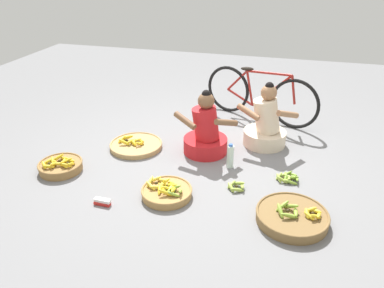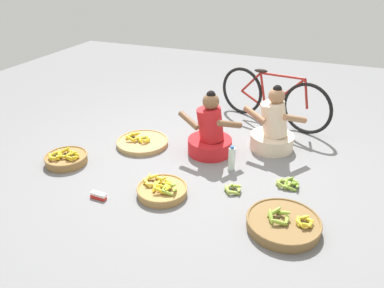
% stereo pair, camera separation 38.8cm
% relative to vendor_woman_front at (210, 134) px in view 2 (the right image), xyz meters
% --- Properties ---
extents(ground_plane, '(10.00, 10.00, 0.00)m').
position_rel_vendor_woman_front_xyz_m(ground_plane, '(-0.03, -0.30, -0.25)').
color(ground_plane, slate).
extents(vendor_woman_front, '(0.74, 0.52, 0.78)m').
position_rel_vendor_woman_front_xyz_m(vendor_woman_front, '(0.00, 0.00, 0.00)').
color(vendor_woman_front, red).
rests_on(vendor_woman_front, ground).
extents(vendor_woman_behind, '(0.74, 0.52, 0.80)m').
position_rel_vendor_woman_front_xyz_m(vendor_woman_behind, '(0.66, 0.39, 0.01)').
color(vendor_woman_behind, beige).
rests_on(vendor_woman_behind, ground).
extents(bicycle_leaning, '(1.61, 0.63, 0.73)m').
position_rel_vendor_woman_front_xyz_m(bicycle_leaning, '(0.50, 1.16, 0.11)').
color(bicycle_leaning, black).
rests_on(bicycle_leaning, ground).
extents(banana_basket_mid_left, '(0.50, 0.50, 0.15)m').
position_rel_vendor_woman_front_xyz_m(banana_basket_mid_left, '(-0.16, -0.98, -0.20)').
color(banana_basket_mid_left, '#A87F47').
rests_on(banana_basket_mid_left, ground).
extents(banana_basket_back_left, '(0.64, 0.64, 0.17)m').
position_rel_vendor_woman_front_xyz_m(banana_basket_back_left, '(1.05, -1.05, -0.19)').
color(banana_basket_back_left, brown).
rests_on(banana_basket_back_left, ground).
extents(banana_basket_mid_right, '(0.64, 0.64, 0.13)m').
position_rel_vendor_woman_front_xyz_m(banana_basket_mid_right, '(-0.85, -0.12, -0.21)').
color(banana_basket_mid_right, tan).
rests_on(banana_basket_mid_right, ground).
extents(banana_basket_near_vendor, '(0.48, 0.48, 0.16)m').
position_rel_vendor_woman_front_xyz_m(banana_basket_near_vendor, '(-1.43, -0.83, -0.19)').
color(banana_basket_near_vendor, olive).
rests_on(banana_basket_near_vendor, ground).
extents(loose_bananas_back_right, '(0.25, 0.24, 0.08)m').
position_rel_vendor_woman_front_xyz_m(loose_bananas_back_right, '(0.98, -0.37, -0.22)').
color(loose_bananas_back_right, olive).
rests_on(loose_bananas_back_right, ground).
extents(loose_bananas_near_bicycle, '(0.20, 0.20, 0.08)m').
position_rel_vendor_woman_front_xyz_m(loose_bananas_near_bicycle, '(0.49, -0.68, -0.22)').
color(loose_bananas_near_bicycle, '#9EB747').
rests_on(loose_bananas_near_bicycle, ground).
extents(water_bottle, '(0.08, 0.08, 0.29)m').
position_rel_vendor_woman_front_xyz_m(water_bottle, '(0.35, -0.27, -0.11)').
color(water_bottle, silver).
rests_on(water_bottle, ground).
extents(packet_carton_stack, '(0.16, 0.06, 0.06)m').
position_rel_vendor_woman_front_xyz_m(packet_carton_stack, '(-0.70, -1.27, -0.22)').
color(packet_carton_stack, red).
rests_on(packet_carton_stack, ground).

